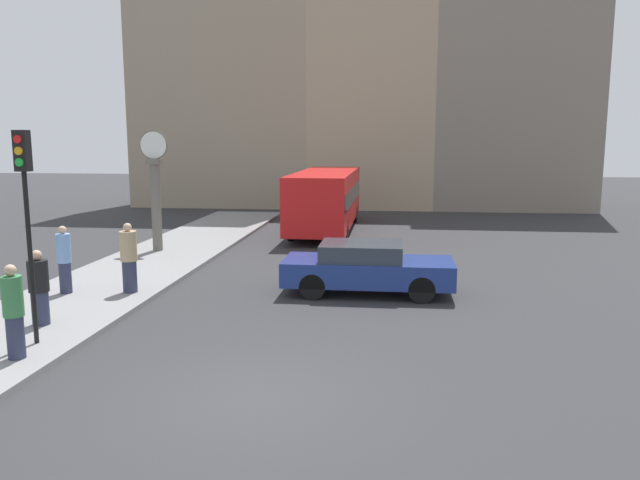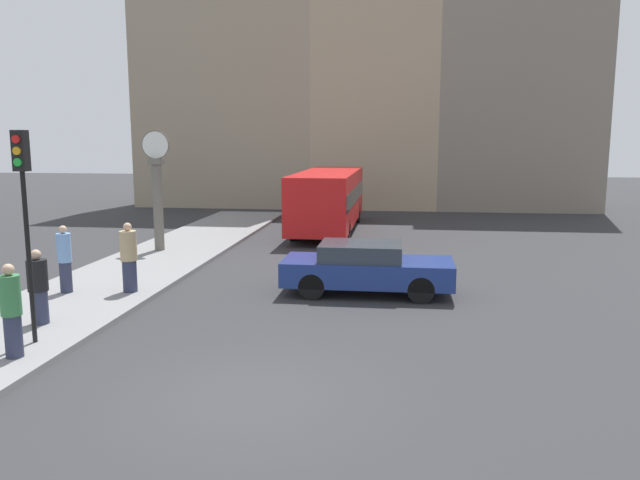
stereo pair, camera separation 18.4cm
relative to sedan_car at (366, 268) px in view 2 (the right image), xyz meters
name	(u,v)px [view 2 (the right image)]	position (x,y,z in m)	size (l,w,h in m)	color
ground_plane	(244,397)	(-1.53, -6.94, -0.70)	(120.00, 120.00, 0.00)	#2D2D30
sidewalk_corner	(164,257)	(-7.10, 3.92, -0.64)	(3.55, 25.71, 0.12)	gray
building_row	(353,70)	(-2.11, 21.55, 7.31)	(26.62, 5.00, 18.10)	gray
sedan_car	(366,268)	(0.00, 0.00, 0.00)	(4.42, 1.79, 1.35)	navy
bus_distant	(328,197)	(-2.31, 11.14, 0.80)	(2.41, 9.37, 2.62)	red
traffic_light_near	(24,193)	(-6.16, -5.18, 2.33)	(0.26, 0.24, 4.08)	black
street_clock	(157,193)	(-7.63, 4.88, 1.47)	(1.00, 0.44, 4.20)	#666056
pedestrian_tan_coat	(129,258)	(-6.05, -1.07, 0.31)	(0.43, 0.43, 1.80)	#2D334C
pedestrian_blue_stripe	(65,259)	(-7.65, -1.35, 0.29)	(0.36, 0.36, 1.74)	#2D334C
pedestrian_black_jacket	(38,288)	(-6.75, -4.01, 0.21)	(0.42, 0.42, 1.61)	#2D334C
pedestrian_green_hoodie	(11,311)	(-6.03, -6.01, 0.28)	(0.36, 0.36, 1.73)	#2D334C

